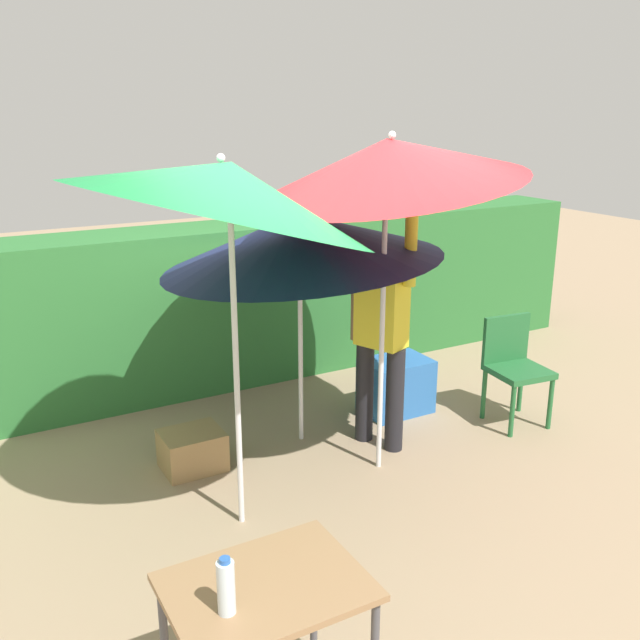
% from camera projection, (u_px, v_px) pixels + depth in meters
% --- Properties ---
extents(ground_plane, '(24.00, 24.00, 0.00)m').
position_uv_depth(ground_plane, '(340.00, 477.00, 5.04)').
color(ground_plane, '#9E8466').
extents(hedge_row, '(8.00, 0.70, 1.50)m').
position_uv_depth(hedge_row, '(224.00, 304.00, 6.62)').
color(hedge_row, '#2D7033').
rests_on(hedge_row, ground_plane).
extents(umbrella_rainbow, '(2.11, 2.10, 1.93)m').
position_uv_depth(umbrella_rainbow, '(300.00, 238.00, 5.12)').
color(umbrella_rainbow, silver).
rests_on(umbrella_rainbow, ground_plane).
extents(umbrella_orange, '(1.80, 1.77, 2.49)m').
position_uv_depth(umbrella_orange, '(389.00, 163.00, 4.52)').
color(umbrella_orange, silver).
rests_on(umbrella_orange, ground_plane).
extents(umbrella_yellow, '(1.82, 1.80, 2.53)m').
position_uv_depth(umbrella_yellow, '(226.00, 190.00, 3.92)').
color(umbrella_yellow, silver).
rests_on(umbrella_yellow, ground_plane).
extents(person_vendor, '(0.34, 0.54, 1.88)m').
position_uv_depth(person_vendor, '(381.00, 331.00, 5.26)').
color(person_vendor, black).
rests_on(person_vendor, ground_plane).
extents(chair_plastic, '(0.49, 0.49, 0.89)m').
position_uv_depth(chair_plastic, '(514.00, 363.00, 5.80)').
color(chair_plastic, '#236633').
rests_on(chair_plastic, ground_plane).
extents(cooler_box, '(0.57, 0.41, 0.47)m').
position_uv_depth(cooler_box, '(396.00, 386.00, 6.06)').
color(cooler_box, '#2D6BB7').
rests_on(cooler_box, ground_plane).
extents(crate_cardboard, '(0.44, 0.37, 0.29)m').
position_uv_depth(crate_cardboard, '(192.00, 450.00, 5.12)').
color(crate_cardboard, '#9E7A4C').
rests_on(crate_cardboard, ground_plane).
extents(folding_table, '(0.80, 0.60, 0.71)m').
position_uv_depth(folding_table, '(266.00, 602.00, 2.85)').
color(folding_table, '#4C4C51').
rests_on(folding_table, ground_plane).
extents(bottle_water, '(0.07, 0.07, 0.24)m').
position_uv_depth(bottle_water, '(226.00, 587.00, 2.63)').
color(bottle_water, silver).
rests_on(bottle_water, folding_table).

